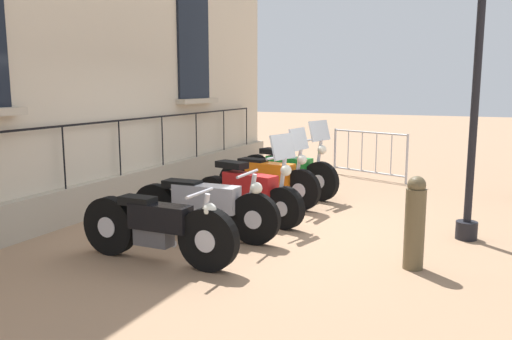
# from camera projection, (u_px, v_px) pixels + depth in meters

# --- Properties ---
(ground_plane) EXTENTS (60.00, 60.00, 0.00)m
(ground_plane) POSITION_uv_depth(u_px,v_px,m) (254.00, 222.00, 7.80)
(ground_plane) COLOR #9E7A5B
(building_facade) EXTENTS (0.82, 11.94, 6.46)m
(building_facade) POSITION_uv_depth(u_px,v_px,m) (94.00, 16.00, 8.44)
(building_facade) COLOR beige
(building_facade) RESTS_ON ground_plane
(motorcycle_black) EXTENTS (2.08, 0.54, 0.89)m
(motorcycle_black) POSITION_uv_depth(u_px,v_px,m) (158.00, 228.00, 5.99)
(motorcycle_black) COLOR black
(motorcycle_black) RESTS_ON ground_plane
(motorcycle_silver) EXTENTS (2.19, 0.62, 0.94)m
(motorcycle_silver) POSITION_uv_depth(u_px,v_px,m) (204.00, 206.00, 6.95)
(motorcycle_silver) COLOR black
(motorcycle_silver) RESTS_ON ground_plane
(motorcycle_red) EXTENTS (1.97, 0.79, 1.36)m
(motorcycle_red) POSITION_uv_depth(u_px,v_px,m) (249.00, 193.00, 7.80)
(motorcycle_red) COLOR black
(motorcycle_red) RESTS_ON ground_plane
(motorcycle_orange) EXTENTS (1.94, 0.65, 1.36)m
(motorcycle_orange) POSITION_uv_depth(u_px,v_px,m) (269.00, 180.00, 8.78)
(motorcycle_orange) COLOR black
(motorcycle_orange) RESTS_ON ground_plane
(motorcycle_green) EXTENTS (2.14, 0.87, 1.43)m
(motorcycle_green) POSITION_uv_depth(u_px,v_px,m) (288.00, 171.00, 9.64)
(motorcycle_green) COLOR black
(motorcycle_green) RESTS_ON ground_plane
(lamppost) EXTENTS (0.32, 0.32, 4.43)m
(lamppost) POSITION_uv_depth(u_px,v_px,m) (478.00, 53.00, 6.57)
(lamppost) COLOR black
(lamppost) RESTS_ON ground_plane
(crowd_barrier) EXTENTS (1.77, 0.74, 1.05)m
(crowd_barrier) POSITION_uv_depth(u_px,v_px,m) (369.00, 153.00, 11.37)
(crowd_barrier) COLOR #B7B7BF
(crowd_barrier) RESTS_ON ground_plane
(bollard) EXTENTS (0.22, 0.22, 1.06)m
(bollard) POSITION_uv_depth(u_px,v_px,m) (415.00, 223.00, 5.76)
(bollard) COLOR brown
(bollard) RESTS_ON ground_plane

